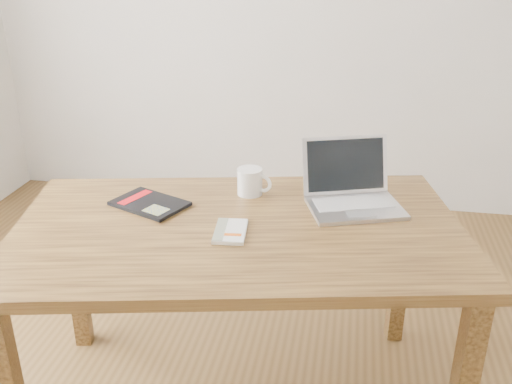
% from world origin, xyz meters
% --- Properties ---
extents(room, '(4.04, 4.04, 2.70)m').
position_xyz_m(room, '(-0.07, 0.00, 1.36)').
color(room, brown).
rests_on(room, ground).
extents(desk, '(1.64, 1.14, 0.75)m').
position_xyz_m(desk, '(-0.02, 0.11, 0.66)').
color(desk, '#533819').
rests_on(desk, ground).
extents(white_guidebook, '(0.12, 0.17, 0.01)m').
position_xyz_m(white_guidebook, '(-0.03, 0.05, 0.76)').
color(white_guidebook, silver).
rests_on(white_guidebook, desk).
extents(black_guidebook, '(0.30, 0.26, 0.01)m').
position_xyz_m(black_guidebook, '(-0.37, 0.21, 0.76)').
color(black_guidebook, black).
rests_on(black_guidebook, desk).
extents(laptop, '(0.40, 0.38, 0.22)m').
position_xyz_m(laptop, '(0.35, 0.35, 0.80)').
color(laptop, silver).
rests_on(laptop, desk).
extents(coffee_mug, '(0.13, 0.09, 0.10)m').
position_xyz_m(coffee_mug, '(-0.03, 0.37, 0.80)').
color(coffee_mug, white).
rests_on(coffee_mug, desk).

